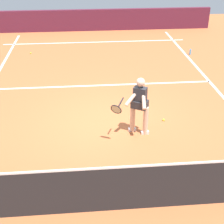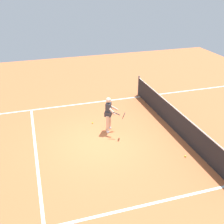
# 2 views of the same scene
# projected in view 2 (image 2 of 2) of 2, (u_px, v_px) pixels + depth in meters

# --- Properties ---
(ground_plane) EXTENTS (26.42, 26.42, 0.00)m
(ground_plane) POSITION_uv_depth(u_px,v_px,m) (98.00, 141.00, 11.47)
(ground_plane) COLOR #C66638
(service_line_marking) EXTENTS (7.66, 0.10, 0.01)m
(service_line_marking) POSITION_uv_depth(u_px,v_px,m) (36.00, 151.00, 10.82)
(service_line_marking) COLOR white
(service_line_marking) RESTS_ON ground
(sideline_left_marking) EXTENTS (0.10, 18.33, 0.01)m
(sideline_left_marking) POSITION_uv_depth(u_px,v_px,m) (80.00, 104.00, 14.76)
(sideline_left_marking) COLOR white
(sideline_left_marking) RESTS_ON ground
(sideline_right_marking) EXTENTS (0.10, 18.33, 0.01)m
(sideline_right_marking) POSITION_uv_depth(u_px,v_px,m) (131.00, 208.00, 8.19)
(sideline_right_marking) COLOR white
(sideline_right_marking) RESTS_ON ground
(court_net) EXTENTS (8.34, 0.08, 1.11)m
(court_net) POSITION_uv_depth(u_px,v_px,m) (174.00, 119.00, 12.14)
(court_net) COLOR #4C4C51
(court_net) RESTS_ON ground
(tennis_player) EXTENTS (1.06, 0.80, 1.55)m
(tennis_player) POSITION_uv_depth(u_px,v_px,m) (109.00, 113.00, 11.92)
(tennis_player) COLOR beige
(tennis_player) RESTS_ON ground
(tennis_ball_near) EXTENTS (0.07, 0.07, 0.07)m
(tennis_ball_near) POSITION_uv_depth(u_px,v_px,m) (93.00, 123.00, 12.84)
(tennis_ball_near) COLOR #D1E533
(tennis_ball_near) RESTS_ON ground
(tennis_ball_far) EXTENTS (0.07, 0.07, 0.07)m
(tennis_ball_far) POSITION_uv_depth(u_px,v_px,m) (185.00, 156.00, 10.49)
(tennis_ball_far) COLOR #D1E533
(tennis_ball_far) RESTS_ON ground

